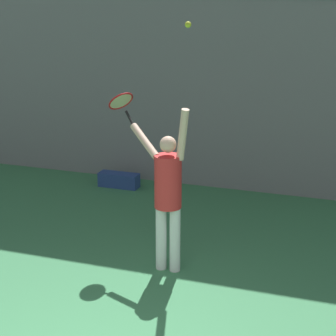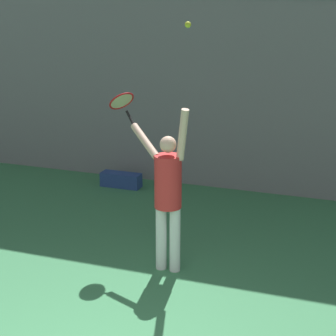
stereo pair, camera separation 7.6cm
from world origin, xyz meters
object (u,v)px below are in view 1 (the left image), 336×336
tennis_player (168,190)px  tennis_ball (188,25)px  equipment_bag (119,180)px  tennis_racket (122,102)px

tennis_player → tennis_ball: 1.93m
tennis_ball → equipment_bag: bearing=127.0°
tennis_player → tennis_racket: size_ratio=4.57×
equipment_bag → tennis_racket: bearing=-64.4°
tennis_player → equipment_bag: 3.38m
tennis_player → tennis_ball: size_ratio=29.97×
tennis_player → equipment_bag: (-1.84, 2.69, -0.90)m
tennis_player → tennis_racket: (-0.78, 0.48, 0.91)m
tennis_racket → tennis_ball: bearing=-28.7°
tennis_racket → tennis_ball: (1.04, -0.57, 1.00)m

